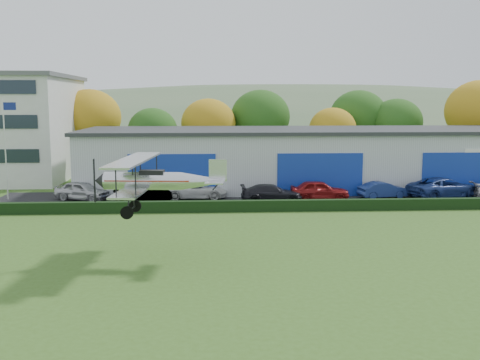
{
  "coord_description": "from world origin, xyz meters",
  "views": [
    {
      "loc": [
        -4.19,
        -23.22,
        7.79
      ],
      "look_at": [
        -2.29,
        9.12,
        3.26
      ],
      "focal_mm": 42.32,
      "sensor_mm": 36.0,
      "label": 1
    }
  ],
  "objects": [
    {
      "name": "car_0",
      "position": [
        -14.02,
        21.32,
        0.8
      ],
      "size": [
        4.77,
        3.3,
        1.51
      ],
      "primitive_type": "imported",
      "rotation": [
        0.0,
        0.0,
        1.19
      ],
      "color": "silver",
      "rests_on": "apron"
    },
    {
      "name": "biplane",
      "position": [
        -6.78,
        4.15,
        4.03
      ],
      "size": [
        6.51,
        7.48,
        2.79
      ],
      "rotation": [
        0.0,
        0.0,
        -0.1
      ],
      "color": "silver"
    },
    {
      "name": "apron",
      "position": [
        3.0,
        21.0,
        0.03
      ],
      "size": [
        48.0,
        9.0,
        0.05
      ],
      "primitive_type": "cube",
      "color": "black",
      "rests_on": "ground"
    },
    {
      "name": "hangar",
      "position": [
        5.0,
        27.98,
        2.66
      ],
      "size": [
        40.6,
        12.6,
        5.3
      ],
      "color": "#B2B7BC",
      "rests_on": "ground"
    },
    {
      "name": "car_3",
      "position": [
        0.76,
        19.57,
        0.74
      ],
      "size": [
        4.77,
        2.0,
        1.38
      ],
      "primitive_type": "imported",
      "rotation": [
        0.0,
        0.0,
        1.59
      ],
      "color": "black",
      "rests_on": "apron"
    },
    {
      "name": "tree_belt",
      "position": [
        0.85,
        40.62,
        5.61
      ],
      "size": [
        75.7,
        13.22,
        10.12
      ],
      "color": "#3D2614",
      "rests_on": "ground"
    },
    {
      "name": "car_1",
      "position": [
        -9.14,
        20.23,
        0.77
      ],
      "size": [
        4.47,
        1.86,
        1.44
      ],
      "primitive_type": "imported",
      "rotation": [
        0.0,
        0.0,
        1.49
      ],
      "color": "gray",
      "rests_on": "apron"
    },
    {
      "name": "distant_hills",
      "position": [
        -4.38,
        140.0,
        -13.05
      ],
      "size": [
        430.0,
        196.0,
        56.0
      ],
      "color": "#4C6642",
      "rests_on": "ground"
    },
    {
      "name": "ground",
      "position": [
        0.0,
        0.0,
        0.0
      ],
      "size": [
        300.0,
        300.0,
        0.0
      ],
      "primitive_type": "plane",
      "color": "#395A1C",
      "rests_on": "ground"
    },
    {
      "name": "hedge",
      "position": [
        3.0,
        16.2,
        0.4
      ],
      "size": [
        46.0,
        0.6,
        0.8
      ],
      "primitive_type": "cube",
      "color": "black",
      "rests_on": "ground"
    },
    {
      "name": "car_6",
      "position": [
        14.8,
        20.63,
        0.88
      ],
      "size": [
        6.59,
        4.61,
        1.67
      ],
      "primitive_type": "imported",
      "rotation": [
        0.0,
        0.0,
        1.91
      ],
      "color": "navy",
      "rests_on": "apron"
    },
    {
      "name": "flagpole",
      "position": [
        -19.88,
        22.0,
        4.78
      ],
      "size": [
        1.05,
        0.1,
        8.0
      ],
      "color": "silver",
      "rests_on": "ground"
    },
    {
      "name": "car_2",
      "position": [
        -5.03,
        21.59,
        0.73
      ],
      "size": [
        4.88,
        2.28,
        1.35
      ],
      "primitive_type": "imported",
      "rotation": [
        0.0,
        0.0,
        1.58
      ],
      "color": "silver",
      "rests_on": "apron"
    },
    {
      "name": "car_5",
      "position": [
        9.95,
        20.89,
        0.71
      ],
      "size": [
        4.2,
        2.12,
        1.32
      ],
      "primitive_type": "imported",
      "rotation": [
        0.0,
        0.0,
        1.76
      ],
      "color": "navy",
      "rests_on": "apron"
    },
    {
      "name": "car_4",
      "position": [
        4.62,
        20.17,
        0.84
      ],
      "size": [
        4.7,
        2.06,
        1.58
      ],
      "primitive_type": "imported",
      "rotation": [
        0.0,
        0.0,
        1.53
      ],
      "color": "maroon",
      "rests_on": "apron"
    }
  ]
}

